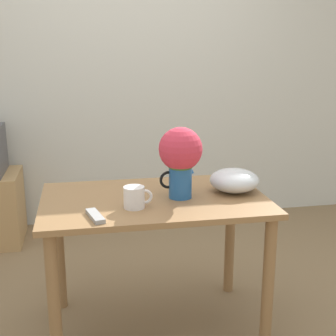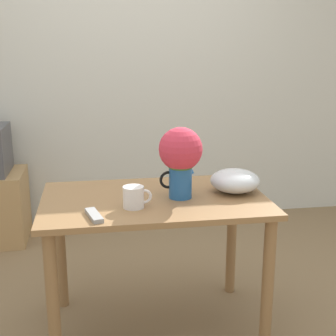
{
  "view_description": "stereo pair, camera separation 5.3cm",
  "coord_description": "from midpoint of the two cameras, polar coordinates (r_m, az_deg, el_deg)",
  "views": [
    {
      "loc": [
        -0.36,
        -2.37,
        1.52
      ],
      "look_at": [
        0.07,
        -0.11,
        0.92
      ],
      "focal_mm": 50.0,
      "sensor_mm": 36.0,
      "label": 1
    },
    {
      "loc": [
        -0.3,
        -2.38,
        1.52
      ],
      "look_at": [
        0.07,
        -0.11,
        0.92
      ],
      "focal_mm": 50.0,
      "sensor_mm": 36.0,
      "label": 2
    }
  ],
  "objects": [
    {
      "name": "wall_back",
      "position": [
        4.05,
        -6.08,
        11.47
      ],
      "size": [
        8.0,
        0.05,
        2.6
      ],
      "color": "silver",
      "rests_on": "ground_plane"
    },
    {
      "name": "flower_vase",
      "position": [
        2.37,
        0.89,
        1.52
      ],
      "size": [
        0.22,
        0.22,
        0.37
      ],
      "color": "#235B9E",
      "rests_on": "table"
    },
    {
      "name": "coffee_mug",
      "position": [
        2.27,
        -4.73,
        -3.58
      ],
      "size": [
        0.14,
        0.1,
        0.11
      ],
      "color": "white",
      "rests_on": "table"
    },
    {
      "name": "ground_plane",
      "position": [
        2.84,
        -2.42,
        -17.72
      ],
      "size": [
        12.0,
        12.0,
        0.0
      ],
      "primitive_type": "plane",
      "color": "#7F6647"
    },
    {
      "name": "remote_control",
      "position": [
        2.18,
        -9.55,
        -5.79
      ],
      "size": [
        0.09,
        0.18,
        0.02
      ],
      "color": "#999999",
      "rests_on": "table"
    },
    {
      "name": "white_bowl",
      "position": [
        2.54,
        7.49,
        -1.5
      ],
      "size": [
        0.27,
        0.27,
        0.12
      ],
      "color": "silver",
      "rests_on": "table"
    },
    {
      "name": "table",
      "position": [
        2.48,
        -2.2,
        -6.33
      ],
      "size": [
        1.16,
        0.73,
        0.76
      ],
      "color": "olive",
      "rests_on": "ground_plane"
    }
  ]
}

